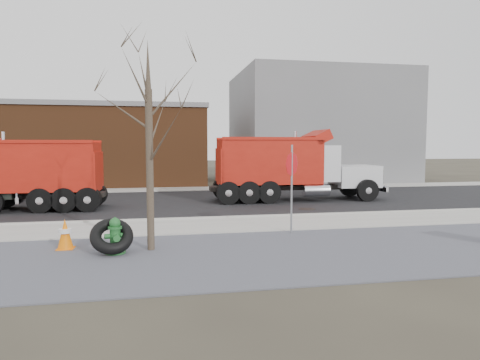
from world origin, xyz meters
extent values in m
plane|color=#383328|center=(0.00, 0.00, 0.00)|extent=(120.00, 120.00, 0.00)
cube|color=slate|center=(0.00, -3.50, 0.01)|extent=(60.00, 5.00, 0.03)
cube|color=#9E9B93|center=(0.00, 0.25, 0.03)|extent=(60.00, 2.50, 0.06)
cube|color=#9E9B93|center=(0.00, 1.55, 0.06)|extent=(60.00, 0.15, 0.11)
cube|color=black|center=(0.00, 6.30, 0.01)|extent=(60.00, 9.40, 0.02)
cube|color=#9E9B93|center=(0.00, 12.00, 0.03)|extent=(60.00, 2.00, 0.06)
cube|color=gray|center=(9.00, 18.00, 4.00)|extent=(12.00, 10.00, 8.00)
cube|color=brown|center=(-10.00, 17.00, 2.50)|extent=(20.00, 8.00, 5.00)
cube|color=gray|center=(-10.00, 17.00, 5.15)|extent=(20.20, 8.20, 0.30)
cylinder|color=#382D23|center=(-3.20, -2.60, 2.00)|extent=(0.18, 0.18, 4.00)
cone|color=#382D23|center=(-3.20, -2.60, 4.60)|extent=(0.14, 0.14, 1.20)
cylinder|color=#266633|center=(-4.04, -2.82, 0.03)|extent=(0.48, 0.48, 0.07)
cylinder|color=#266633|center=(-4.04, -2.82, 0.36)|extent=(0.25, 0.25, 0.66)
cylinder|color=#266633|center=(-4.04, -2.82, 0.66)|extent=(0.33, 0.33, 0.05)
sphere|color=#266633|center=(-4.04, -2.82, 0.77)|extent=(0.26, 0.26, 0.26)
cylinder|color=#266633|center=(-4.04, -2.82, 0.88)|extent=(0.05, 0.05, 0.07)
cylinder|color=#266633|center=(-4.22, -2.86, 0.46)|extent=(0.16, 0.15, 0.12)
cylinder|color=#266633|center=(-3.86, -2.77, 0.46)|extent=(0.16, 0.15, 0.12)
cylinder|color=#266633|center=(-4.00, -3.00, 0.44)|extent=(0.19, 0.17, 0.16)
torus|color=black|center=(-4.12, -2.81, 0.45)|extent=(1.17, 1.11, 0.90)
cylinder|color=gray|center=(0.89, -1.28, 1.33)|extent=(0.06, 0.06, 2.66)
cylinder|color=red|center=(0.89, -1.28, 2.09)|extent=(0.54, 0.52, 0.72)
cube|color=orange|center=(-5.33, -2.11, 0.02)|extent=(0.41, 0.41, 0.04)
cone|color=orange|center=(-5.33, -2.11, 0.41)|extent=(0.39, 0.39, 0.76)
cylinder|color=white|center=(-5.33, -2.11, 0.49)|extent=(0.31, 0.31, 0.11)
cube|color=black|center=(3.31, 6.07, 0.63)|extent=(7.99, 1.01, 0.21)
cube|color=silver|center=(6.41, 6.00, 1.14)|extent=(2.10, 1.87, 1.03)
cube|color=silver|center=(7.48, 5.97, 1.14)|extent=(0.10, 1.63, 0.93)
cube|color=silver|center=(4.51, 6.04, 1.79)|extent=(1.54, 2.18, 1.68)
cube|color=black|center=(5.26, 6.03, 2.26)|extent=(0.10, 1.87, 0.75)
cube|color=#AD1B0E|center=(2.10, 6.10, 1.89)|extent=(4.72, 2.35, 2.05)
cylinder|color=silver|center=(3.68, 6.95, 2.21)|extent=(0.13, 0.13, 2.24)
cylinder|color=black|center=(6.63, 7.00, 0.53)|extent=(1.03, 0.30, 1.03)
cylinder|color=black|center=(6.58, 4.99, 0.53)|extent=(1.03, 0.30, 1.03)
cylinder|color=black|center=(1.00, 7.02, 0.53)|extent=(1.03, 0.30, 1.03)
cylinder|color=black|center=(0.96, 5.23, 0.53)|extent=(1.03, 0.30, 1.03)
cube|color=black|center=(-8.81, 5.14, 0.61)|extent=(7.22, 0.95, 0.19)
cube|color=#AD1B0E|center=(-7.66, 5.11, 1.78)|extent=(4.46, 2.22, 1.94)
cylinder|color=silver|center=(-8.77, 4.30, 2.09)|extent=(0.13, 0.13, 2.12)
cylinder|color=black|center=(-6.62, 4.24, 0.51)|extent=(0.98, 0.29, 0.97)
cylinder|color=black|center=(-6.58, 5.93, 0.51)|extent=(0.98, 0.29, 0.97)
cube|color=silver|center=(-8.41, 5.05, 1.02)|extent=(0.08, 1.45, 0.83)
cylinder|color=black|center=(-9.29, 5.94, 0.48)|extent=(0.92, 0.26, 0.91)
camera|label=1|loc=(-2.98, -13.39, 2.65)|focal=32.00mm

